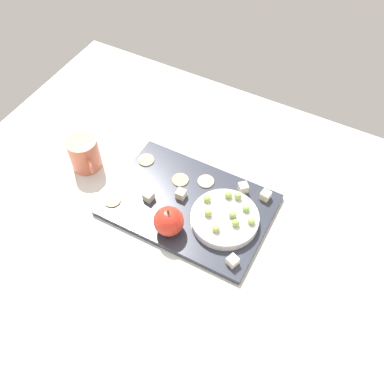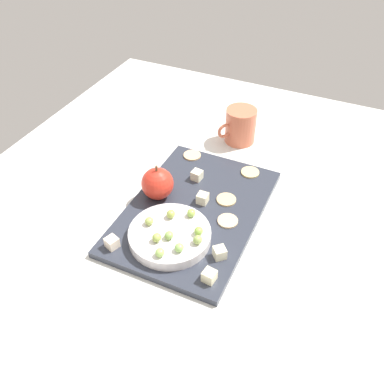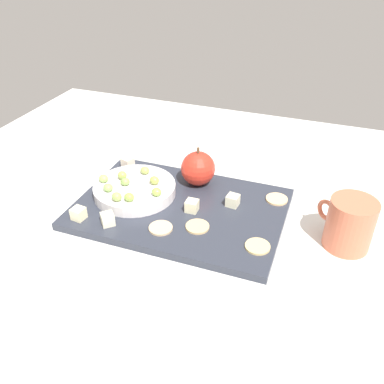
% 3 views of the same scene
% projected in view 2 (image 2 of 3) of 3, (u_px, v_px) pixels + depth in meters
% --- Properties ---
extents(table, '(1.22, 0.99, 0.03)m').
position_uv_depth(table, '(181.00, 211.00, 0.95)').
color(table, silver).
rests_on(table, ground).
extents(platter, '(0.39, 0.27, 0.01)m').
position_uv_depth(platter, '(194.00, 211.00, 0.92)').
color(platter, '#2E323E').
rests_on(platter, table).
extents(serving_dish, '(0.16, 0.16, 0.02)m').
position_uv_depth(serving_dish, '(170.00, 235.00, 0.84)').
color(serving_dish, white).
rests_on(serving_dish, platter).
extents(apple_whole, '(0.07, 0.07, 0.07)m').
position_uv_depth(apple_whole, '(157.00, 184.00, 0.92)').
color(apple_whole, red).
rests_on(apple_whole, platter).
extents(apple_stem, '(0.01, 0.01, 0.01)m').
position_uv_depth(apple_stem, '(156.00, 168.00, 0.90)').
color(apple_stem, brown).
rests_on(apple_stem, apple_whole).
extents(cheese_cube_0, '(0.02, 0.02, 0.02)m').
position_uv_depth(cheese_cube_0, '(196.00, 175.00, 0.98)').
color(cheese_cube_0, '#EDEAC5').
rests_on(cheese_cube_0, platter).
extents(cheese_cube_1, '(0.03, 0.03, 0.02)m').
position_uv_depth(cheese_cube_1, '(220.00, 253.00, 0.81)').
color(cheese_cube_1, '#ECE7C3').
rests_on(cheese_cube_1, platter).
extents(cheese_cube_2, '(0.02, 0.02, 0.02)m').
position_uv_depth(cheese_cube_2, '(203.00, 198.00, 0.92)').
color(cheese_cube_2, '#F2E9BD').
rests_on(cheese_cube_2, platter).
extents(cheese_cube_3, '(0.03, 0.03, 0.02)m').
position_uv_depth(cheese_cube_3, '(112.00, 243.00, 0.83)').
color(cheese_cube_3, '#F9E6CA').
rests_on(cheese_cube_3, platter).
extents(cheese_cube_4, '(0.02, 0.02, 0.02)m').
position_uv_depth(cheese_cube_4, '(209.00, 276.00, 0.77)').
color(cheese_cube_4, '#F9EFBE').
rests_on(cheese_cube_4, platter).
extents(cracker_0, '(0.04, 0.04, 0.00)m').
position_uv_depth(cracker_0, '(228.00, 221.00, 0.88)').
color(cracker_0, '#D1B48A').
rests_on(cracker_0, platter).
extents(cracker_1, '(0.04, 0.04, 0.00)m').
position_uv_depth(cracker_1, '(192.00, 155.00, 1.06)').
color(cracker_1, '#E2BB86').
rests_on(cracker_1, platter).
extents(cracker_2, '(0.04, 0.04, 0.00)m').
position_uv_depth(cracker_2, '(226.00, 200.00, 0.93)').
color(cracker_2, '#D8B67C').
rests_on(cracker_2, platter).
extents(cracker_3, '(0.04, 0.04, 0.00)m').
position_uv_depth(cracker_3, '(250.00, 172.00, 1.01)').
color(cracker_3, '#E0C480').
rests_on(cracker_3, platter).
extents(grape_0, '(0.02, 0.02, 0.02)m').
position_uv_depth(grape_0, '(171.00, 214.00, 0.86)').
color(grape_0, '#9EAE4E').
rests_on(grape_0, serving_dish).
extents(grape_1, '(0.02, 0.02, 0.02)m').
position_uv_depth(grape_1, '(191.00, 213.00, 0.86)').
color(grape_1, '#96BC4E').
rests_on(grape_1, serving_dish).
extents(grape_2, '(0.02, 0.02, 0.02)m').
position_uv_depth(grape_2, '(169.00, 235.00, 0.82)').
color(grape_2, '#87AB55').
rests_on(grape_2, serving_dish).
extents(grape_3, '(0.02, 0.02, 0.02)m').
position_uv_depth(grape_3, '(160.00, 253.00, 0.78)').
color(grape_3, '#99C35E').
rests_on(grape_3, serving_dish).
extents(grape_4, '(0.02, 0.02, 0.02)m').
position_uv_depth(grape_4, '(179.00, 248.00, 0.79)').
color(grape_4, '#8FC05F').
rests_on(grape_4, serving_dish).
extents(grape_5, '(0.02, 0.02, 0.02)m').
position_uv_depth(grape_5, '(199.00, 231.00, 0.82)').
color(grape_5, '#8EB64A').
rests_on(grape_5, serving_dish).
extents(grape_6, '(0.02, 0.02, 0.02)m').
position_uv_depth(grape_6, '(157.00, 238.00, 0.81)').
color(grape_6, '#9BB150').
rests_on(grape_6, serving_dish).
extents(grape_7, '(0.02, 0.02, 0.02)m').
position_uv_depth(grape_7, '(149.00, 221.00, 0.84)').
color(grape_7, '#9AAD54').
rests_on(grape_7, serving_dish).
extents(grape_8, '(0.02, 0.02, 0.02)m').
position_uv_depth(grape_8, '(198.00, 240.00, 0.81)').
color(grape_8, '#96B059').
rests_on(grape_8, serving_dish).
extents(cup, '(0.10, 0.09, 0.09)m').
position_uv_depth(cup, '(240.00, 126.00, 1.10)').
color(cup, '#D36A4B').
rests_on(cup, table).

